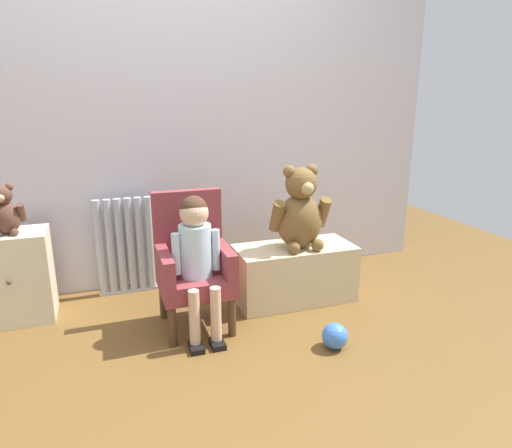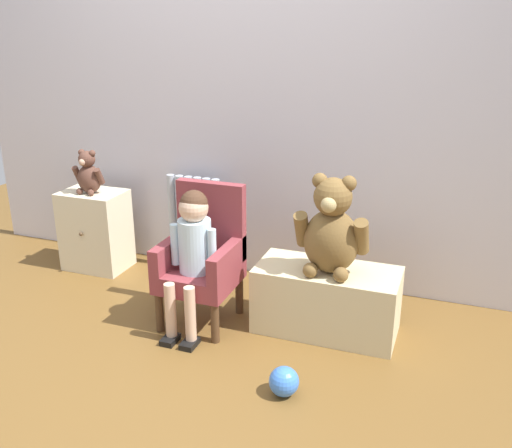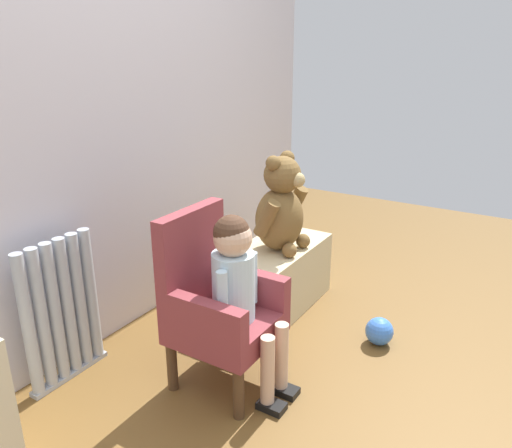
# 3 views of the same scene
# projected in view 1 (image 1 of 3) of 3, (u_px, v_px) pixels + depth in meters

# --- Properties ---
(ground_plane) EXTENTS (6.00, 6.00, 0.00)m
(ground_plane) POSITION_uv_depth(u_px,v_px,m) (211.00, 365.00, 2.18)
(ground_plane) COLOR brown
(back_wall) EXTENTS (3.80, 0.05, 2.40)m
(back_wall) POSITION_uv_depth(u_px,v_px,m) (164.00, 103.00, 2.89)
(back_wall) COLOR silver
(back_wall) RESTS_ON ground_plane
(radiator) EXTENTS (0.37, 0.05, 0.63)m
(radiator) POSITION_uv_depth(u_px,v_px,m) (126.00, 247.00, 2.92)
(radiator) COLOR #A4AEBB
(radiator) RESTS_ON ground_plane
(small_dresser) EXTENTS (0.40, 0.30, 0.52)m
(small_dresser) POSITION_uv_depth(u_px,v_px,m) (14.00, 277.00, 2.57)
(small_dresser) COLOR beige
(small_dresser) RESTS_ON ground_plane
(child_armchair) EXTENTS (0.38, 0.39, 0.74)m
(child_armchair) POSITION_uv_depth(u_px,v_px,m) (193.00, 262.00, 2.50)
(child_armchair) COLOR brown
(child_armchair) RESTS_ON ground_plane
(child_figure) EXTENTS (0.25, 0.35, 0.75)m
(child_figure) POSITION_uv_depth(u_px,v_px,m) (196.00, 246.00, 2.36)
(child_figure) COLOR silver
(child_figure) RESTS_ON ground_plane
(low_bench) EXTENTS (0.73, 0.34, 0.35)m
(low_bench) POSITION_uv_depth(u_px,v_px,m) (294.00, 273.00, 2.85)
(low_bench) COLOR beige
(low_bench) RESTS_ON ground_plane
(large_teddy_bear) EXTENTS (0.37, 0.26, 0.51)m
(large_teddy_bear) POSITION_uv_depth(u_px,v_px,m) (300.00, 212.00, 2.72)
(large_teddy_bear) COLOR brown
(large_teddy_bear) RESTS_ON low_bench
(small_teddy_bear) EXTENTS (0.20, 0.14, 0.28)m
(small_teddy_bear) POSITION_uv_depth(u_px,v_px,m) (5.00, 212.00, 2.45)
(small_teddy_bear) COLOR brown
(small_teddy_bear) RESTS_ON small_dresser
(toy_ball) EXTENTS (0.13, 0.13, 0.13)m
(toy_ball) POSITION_uv_depth(u_px,v_px,m) (335.00, 336.00, 2.32)
(toy_ball) COLOR #3D78DB
(toy_ball) RESTS_ON ground_plane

